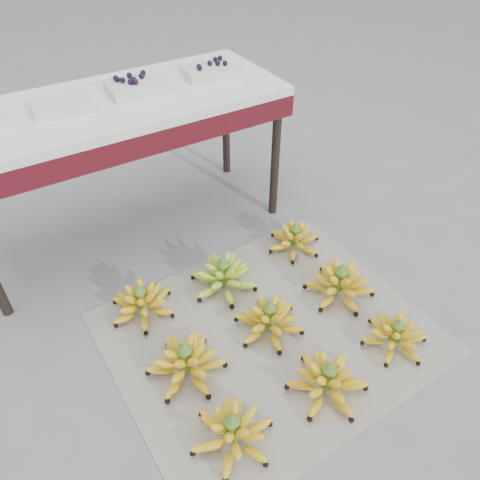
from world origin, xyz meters
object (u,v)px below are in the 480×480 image
tray_far_right (212,71)px  bunch_mid_right (339,284)px  bunch_mid_left (186,362)px  bunch_back_left (142,303)px  bunch_front_left (232,432)px  bunch_front_center (327,381)px  bunch_back_right (294,239)px  tray_left (62,105)px  tray_right (138,86)px  vendor_table (117,117)px  bunch_front_right (395,336)px  bunch_back_center (223,277)px  newspaper_mat (269,333)px  bunch_mid_center (269,320)px

tray_far_right → bunch_mid_right: bearing=-84.0°
bunch_mid_left → bunch_back_left: bunch_mid_left is taller
bunch_mid_left → bunch_front_left: bearing=-110.1°
bunch_front_center → bunch_back_right: 0.81m
bunch_mid_left → tray_left: bearing=71.1°
bunch_mid_right → tray_right: 1.25m
bunch_mid_right → vendor_table: size_ratio=0.21×
bunch_front_right → bunch_back_center: size_ratio=0.96×
bunch_front_center → bunch_back_center: (-0.05, 0.66, 0.00)m
tray_far_right → vendor_table: bearing=-178.1°
newspaper_mat → bunch_back_left: size_ratio=4.13×
bunch_mid_left → bunch_back_center: bearing=21.2°
bunch_mid_center → vendor_table: bearing=97.3°
bunch_mid_left → bunch_mid_right: (0.76, 0.01, 0.00)m
tray_far_right → tray_right: bearing=178.3°
bunch_back_center → tray_left: (-0.39, 0.62, 0.67)m
bunch_mid_right → bunch_back_left: bunch_mid_right is taller
bunch_front_right → vendor_table: 1.50m
bunch_front_right → vendor_table: vendor_table is taller
bunch_mid_center → bunch_back_right: bearing=36.5°
bunch_front_left → bunch_back_right: 1.04m
newspaper_mat → bunch_front_right: bearing=-38.3°
bunch_back_right → bunch_mid_center: bearing=-125.8°
bunch_back_center → tray_right: 0.93m
bunch_front_center → vendor_table: vendor_table is taller
vendor_table → bunch_back_right: bearing=-42.7°
newspaper_mat → bunch_mid_right: 0.39m
bunch_front_center → newspaper_mat: bearing=89.0°
bunch_front_left → bunch_mid_center: size_ratio=1.10×
bunch_front_center → bunch_front_right: bearing=-2.2°
newspaper_mat → tray_far_right: size_ratio=4.44×
newspaper_mat → bunch_front_center: bunch_front_center is taller
bunch_front_right → bunch_mid_left: bunch_mid_left is taller
newspaper_mat → bunch_front_right: 0.50m
bunch_mid_right → vendor_table: (-0.59, 0.92, 0.57)m
bunch_back_center → vendor_table: size_ratio=0.24×
newspaper_mat → bunch_mid_center: 0.06m
bunch_mid_center → vendor_table: vendor_table is taller
bunch_back_right → tray_right: 1.02m
bunch_front_left → tray_far_right: 1.58m
bunch_front_left → bunch_front_center: (0.39, -0.02, 0.00)m
vendor_table → tray_right: 0.17m
bunch_front_right → bunch_mid_right: 0.33m
bunch_back_left → tray_right: bearing=66.9°
bunch_front_right → bunch_back_center: 0.77m
bunch_front_right → vendor_table: size_ratio=0.23×
bunch_front_right → tray_far_right: (-0.10, 1.27, 0.68)m
newspaper_mat → vendor_table: 1.15m
tray_left → tray_far_right: 0.71m
bunch_front_left → bunch_mid_left: size_ratio=0.88×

